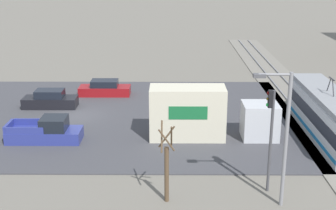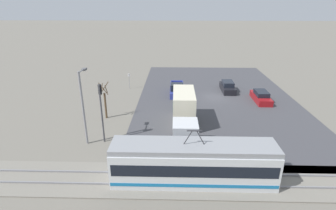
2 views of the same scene
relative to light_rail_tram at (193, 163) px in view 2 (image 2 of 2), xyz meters
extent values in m
plane|color=slate|center=(-4.47, -19.13, -1.63)|extent=(320.00, 320.00, 0.00)
cube|color=#424247|center=(-4.47, -19.13, -1.59)|extent=(21.90, 36.09, 0.08)
cube|color=gray|center=(-4.47, 0.00, -1.59)|extent=(74.56, 4.40, 0.08)
cube|color=gray|center=(-4.47, -0.72, -1.48)|extent=(73.07, 0.10, 0.14)
cube|color=gray|center=(-4.47, 0.72, -1.48)|extent=(73.07, 0.10, 0.14)
cube|color=silver|center=(0.00, 0.00, -0.15)|extent=(12.29, 2.71, 2.79)
cube|color=black|center=(0.00, 0.00, 0.18)|extent=(11.92, 2.74, 0.93)
cube|color=#1970AD|center=(0.00, 0.00, -1.02)|extent=(12.17, 2.75, 0.27)
cube|color=gray|center=(0.00, 0.00, 1.44)|extent=(12.29, 2.49, 0.40)
cylinder|color=#2D2D33|center=(-0.45, 0.00, 2.19)|extent=(0.66, 0.07, 1.15)
cylinder|color=#2D2D33|center=(0.45, 0.00, 2.19)|extent=(0.66, 0.07, 1.15)
cube|color=#2D2D33|center=(0.00, 0.00, 2.74)|extent=(1.10, 0.08, 0.06)
cube|color=silver|center=(0.44, -4.99, -0.27)|extent=(2.34, 2.52, 2.56)
cube|color=beige|center=(0.44, -10.19, 0.33)|extent=(2.34, 5.36, 3.77)
cube|color=#196B38|center=(1.62, -10.19, 0.71)|extent=(0.02, 2.68, 0.94)
cube|color=navy|center=(1.14, -20.34, -1.13)|extent=(2.00, 5.21, 0.84)
cube|color=black|center=(1.14, -19.61, -0.25)|extent=(1.84, 1.77, 0.91)
cube|color=navy|center=(2.06, -21.43, -0.46)|extent=(0.12, 2.60, 0.49)
cube|color=navy|center=(0.22, -21.43, -0.46)|extent=(0.12, 2.60, 0.49)
cube|color=navy|center=(1.14, -22.84, -0.46)|extent=(1.84, 0.21, 0.49)
cube|color=red|center=(1.92, -22.92, -0.87)|extent=(0.14, 0.04, 0.18)
cube|color=black|center=(-6.68, -21.87, -1.10)|extent=(1.81, 4.62, 0.90)
cube|color=black|center=(-6.68, -21.87, -0.32)|extent=(1.56, 2.40, 0.66)
cube|color=maroon|center=(-10.51, -17.64, -1.13)|extent=(1.83, 4.80, 0.83)
cube|color=black|center=(-10.51, -17.64, -0.41)|extent=(1.58, 2.50, 0.61)
cylinder|color=#47474C|center=(8.41, -5.93, 1.31)|extent=(0.16, 0.16, 5.88)
cube|color=black|center=(8.41, -6.11, 3.78)|extent=(0.28, 0.22, 0.95)
sphere|color=#390606|center=(8.41, -6.23, 4.10)|extent=(0.18, 0.18, 0.18)
sphere|color=#3C2C06|center=(8.41, -6.23, 3.78)|extent=(0.18, 0.18, 0.18)
sphere|color=green|center=(8.41, -6.23, 3.46)|extent=(0.18, 0.18, 0.18)
cylinder|color=brown|center=(9.59, -11.59, -0.07)|extent=(0.24, 0.24, 3.13)
cylinder|color=brown|center=(9.84, -11.59, 1.99)|extent=(0.09, 0.88, 1.20)
cylinder|color=brown|center=(9.59, -11.34, 2.10)|extent=(1.06, 0.09, 1.46)
cylinder|color=brown|center=(9.34, -11.59, 1.99)|extent=(0.09, 0.88, 1.20)
cylinder|color=brown|center=(9.59, -11.84, 2.10)|extent=(1.06, 0.09, 1.46)
cylinder|color=gray|center=(9.98, -5.52, 1.99)|extent=(0.20, 0.20, 7.24)
cylinder|color=gray|center=(9.98, -6.32, 5.49)|extent=(0.12, 1.60, 0.12)
cube|color=#515156|center=(9.98, -7.07, 5.43)|extent=(0.36, 0.60, 0.18)
cylinder|color=gray|center=(8.66, -22.83, -0.38)|extent=(0.06, 0.06, 2.49)
cube|color=white|center=(8.66, -22.86, 0.64)|extent=(0.32, 0.02, 0.44)
cube|color=red|center=(8.66, -22.87, 0.64)|extent=(0.31, 0.01, 0.10)
camera|label=1|loc=(32.08, -11.37, 10.92)|focal=50.00mm
camera|label=2|loc=(1.44, 16.80, 11.40)|focal=28.00mm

